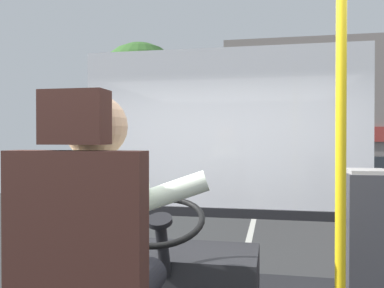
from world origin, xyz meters
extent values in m
cube|color=#393939|center=(0.00, 8.80, -0.03)|extent=(18.00, 44.00, 0.05)
cube|color=silver|center=(0.00, 8.80, 0.00)|extent=(0.12, 39.60, 0.00)
cube|color=#381E19|center=(-0.20, -0.66, 1.55)|extent=(0.48, 0.10, 0.66)
cube|color=#381E19|center=(-0.20, -0.66, 1.99)|extent=(0.22, 0.10, 0.18)
cylinder|color=black|center=(-0.29, -0.34, 1.30)|extent=(0.15, 0.46, 0.15)
cylinder|color=silver|center=(-0.20, -0.50, 1.54)|extent=(0.36, 0.36, 0.64)
cube|color=#B2842D|center=(-0.20, -0.32, 1.62)|extent=(0.06, 0.01, 0.40)
sphere|color=tan|center=(-0.20, -0.50, 1.97)|extent=(0.24, 0.24, 0.24)
cylinder|color=silver|center=(-0.08, -0.26, 1.66)|extent=(0.53, 0.19, 0.25)
cylinder|color=silver|center=(-0.32, -0.26, 1.66)|extent=(0.53, 0.19, 0.25)
cube|color=black|center=(-0.20, 0.78, 0.97)|extent=(1.10, 0.56, 0.40)
cylinder|color=black|center=(-0.20, 0.43, 1.27)|extent=(0.07, 0.20, 0.38)
torus|color=black|center=(-0.20, 0.36, 1.45)|extent=(0.53, 0.51, 0.22)
cylinder|color=black|center=(-0.20, 0.36, 1.45)|extent=(0.15, 0.15, 0.08)
cylinder|color=gold|center=(0.72, -0.12, 1.83)|extent=(0.04, 0.04, 2.12)
cube|color=#333338|center=(0.94, 0.39, 1.25)|extent=(0.22, 0.26, 0.97)
cube|color=#9E9993|center=(0.94, 0.39, 1.75)|extent=(0.20, 0.24, 0.02)
cube|color=silver|center=(0.00, 1.62, 2.02)|extent=(2.50, 0.01, 1.40)
cube|color=black|center=(0.00, 1.62, 1.28)|extent=(2.50, 0.08, 0.08)
cylinder|color=#4C3828|center=(-3.94, 11.13, 1.33)|extent=(0.30, 0.30, 2.65)
sphere|color=#3C6F2D|center=(-3.94, 11.13, 3.63)|extent=(3.01, 3.01, 3.01)
cube|color=gray|center=(4.17, 17.72, 3.07)|extent=(11.62, 4.66, 6.13)
cube|color=#9E332D|center=(4.17, 15.32, 2.10)|extent=(11.16, 0.12, 0.60)
cylinder|color=black|center=(3.61, 11.46, 0.23)|extent=(0.14, 0.46, 0.46)
cube|color=#474C51|center=(4.69, 15.61, 0.52)|extent=(1.76, 4.00, 0.57)
cube|color=#282D33|center=(4.69, 15.37, 1.03)|extent=(1.44, 2.20, 0.44)
cylinder|color=black|center=(3.86, 16.85, 0.23)|extent=(0.14, 0.47, 0.47)
cylinder|color=black|center=(3.86, 14.37, 0.23)|extent=(0.14, 0.47, 0.47)
camera|label=1|loc=(0.44, -1.90, 1.92)|focal=37.99mm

